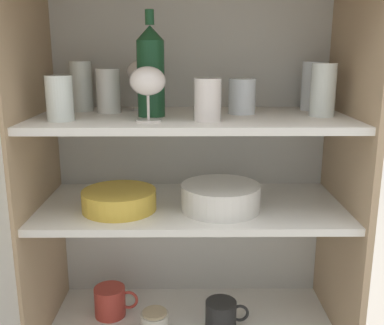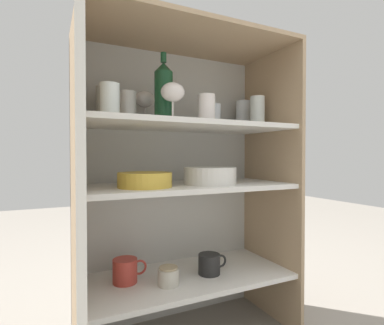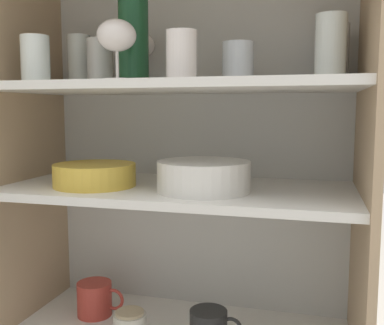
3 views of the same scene
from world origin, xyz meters
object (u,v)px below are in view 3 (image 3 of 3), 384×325
(plate_stack_white, at_px, (204,176))
(mixing_bowl_large, at_px, (95,174))
(coffee_mug_primary, at_px, (95,299))
(wine_bottle, at_px, (133,33))
(storage_jar, at_px, (130,325))

(plate_stack_white, xyz_separation_m, mixing_bowl_large, (-0.28, -0.00, -0.00))
(coffee_mug_primary, bearing_deg, mixing_bowl_large, -58.25)
(wine_bottle, relative_size, coffee_mug_primary, 2.02)
(plate_stack_white, height_order, coffee_mug_primary, plate_stack_white)
(wine_bottle, relative_size, mixing_bowl_large, 1.36)
(plate_stack_white, distance_m, storage_jar, 0.43)
(coffee_mug_primary, bearing_deg, plate_stack_white, -14.72)
(plate_stack_white, relative_size, coffee_mug_primary, 1.59)
(plate_stack_white, xyz_separation_m, storage_jar, (-0.19, -0.01, -0.39))
(wine_bottle, relative_size, plate_stack_white, 1.27)
(wine_bottle, xyz_separation_m, mixing_bowl_large, (-0.09, -0.04, -0.35))
(wine_bottle, height_order, storage_jar, wine_bottle)
(coffee_mug_primary, distance_m, storage_jar, 0.18)
(mixing_bowl_large, bearing_deg, coffee_mug_primary, 121.75)
(wine_bottle, distance_m, mixing_bowl_large, 0.36)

